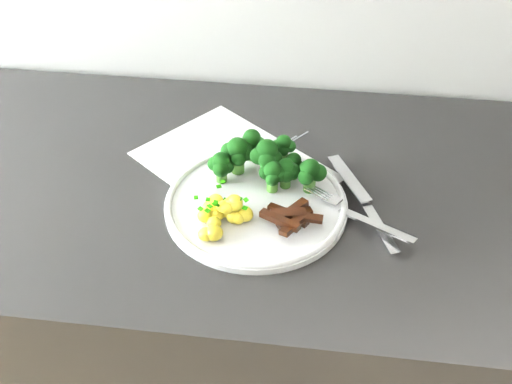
{
  "coord_description": "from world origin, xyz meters",
  "views": [
    {
      "loc": [
        0.05,
        0.94,
        1.51
      ],
      "look_at": [
        -0.04,
        1.62,
        0.93
      ],
      "focal_mm": 43.07,
      "sensor_mm": 36.0,
      "label": 1
    }
  ],
  "objects": [
    {
      "name": "recipe_paper",
      "position": [
        -0.09,
        1.72,
        0.9
      ],
      "size": [
        0.36,
        0.35,
        0.0
      ],
      "color": "silver",
      "rests_on": "counter"
    },
    {
      "name": "knife",
      "position": [
        0.13,
        1.62,
        0.91
      ],
      "size": [
        0.11,
        0.21,
        0.02
      ],
      "color": "silver",
      "rests_on": "plate"
    },
    {
      "name": "beef_strips",
      "position": [
        0.02,
        1.59,
        0.92
      ],
      "size": [
        0.09,
        0.09,
        0.03
      ],
      "color": "black",
      "rests_on": "plate"
    },
    {
      "name": "fork",
      "position": [
        0.12,
        1.6,
        0.92
      ],
      "size": [
        0.16,
        0.11,
        0.02
      ],
      "color": "silver",
      "rests_on": "plate"
    },
    {
      "name": "counter",
      "position": [
        0.06,
        1.67,
        0.45
      ],
      "size": [
        2.4,
        0.6,
        0.9
      ],
      "color": "black",
      "rests_on": "ground"
    },
    {
      "name": "plate",
      "position": [
        -0.04,
        1.62,
        0.91
      ],
      "size": [
        0.27,
        0.27,
        0.02
      ],
      "color": "silver",
      "rests_on": "counter"
    },
    {
      "name": "broccoli",
      "position": [
        -0.03,
        1.68,
        0.95
      ],
      "size": [
        0.18,
        0.1,
        0.07
      ],
      "color": "#31611D",
      "rests_on": "plate"
    },
    {
      "name": "potatoes",
      "position": [
        -0.08,
        1.58,
        0.92
      ],
      "size": [
        0.09,
        0.1,
        0.04
      ],
      "color": "yellow",
      "rests_on": "plate"
    }
  ]
}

